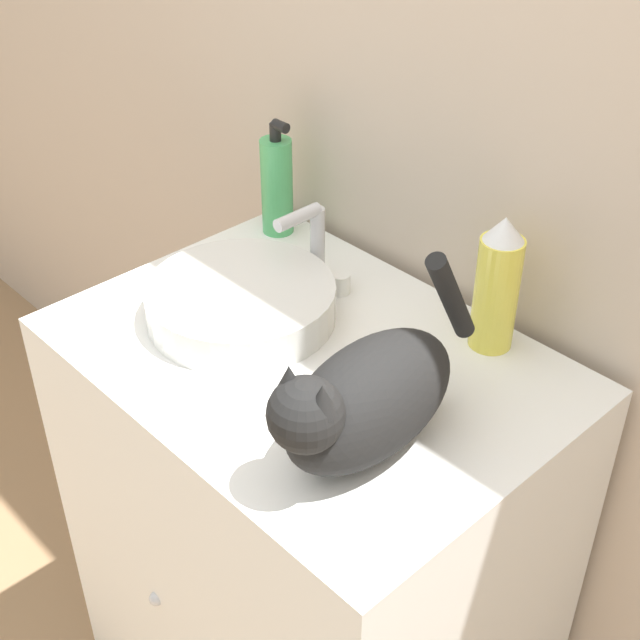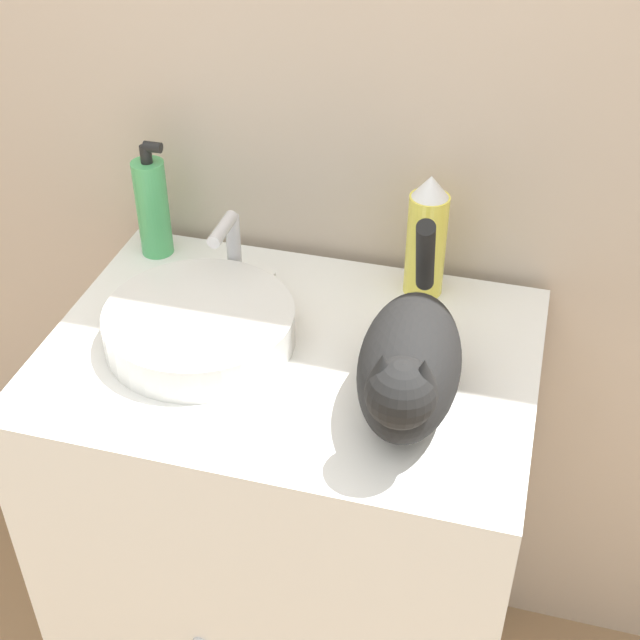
% 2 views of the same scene
% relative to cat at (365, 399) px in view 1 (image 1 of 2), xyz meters
% --- Properties ---
extents(wall_back, '(6.00, 0.05, 2.50)m').
position_rel_cat_xyz_m(wall_back, '(-0.20, 0.40, 0.28)').
color(wall_back, '#C6B29E').
rests_on(wall_back, ground_plane).
extents(vanity_cabinet, '(0.75, 0.56, 0.89)m').
position_rel_cat_xyz_m(vanity_cabinet, '(-0.20, 0.09, -0.53)').
color(vanity_cabinet, white).
rests_on(vanity_cabinet, ground_plane).
extents(sink_basin, '(0.29, 0.29, 0.06)m').
position_rel_cat_xyz_m(sink_basin, '(-0.34, 0.07, -0.05)').
color(sink_basin, silver).
rests_on(sink_basin, vanity_cabinet).
extents(faucet, '(0.14, 0.10, 0.14)m').
position_rel_cat_xyz_m(faucet, '(-0.34, 0.23, -0.02)').
color(faucet, silver).
rests_on(faucet, vanity_cabinet).
extents(cat, '(0.16, 0.38, 0.23)m').
position_rel_cat_xyz_m(cat, '(0.00, 0.00, 0.00)').
color(cat, black).
rests_on(cat, vanity_cabinet).
extents(soap_bottle, '(0.06, 0.06, 0.21)m').
position_rel_cat_xyz_m(soap_bottle, '(-0.51, 0.30, 0.01)').
color(soap_bottle, '#4CB266').
rests_on(soap_bottle, vanity_cabinet).
extents(spray_bottle, '(0.06, 0.06, 0.21)m').
position_rel_cat_xyz_m(spray_bottle, '(-0.03, 0.30, 0.02)').
color(spray_bottle, '#EADB4C').
rests_on(spray_bottle, vanity_cabinet).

